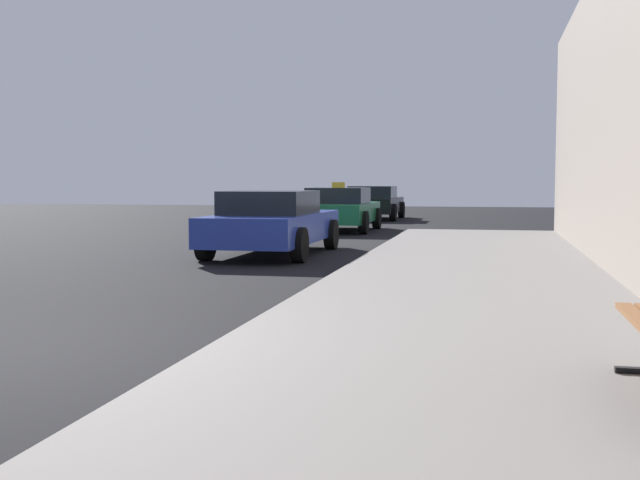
% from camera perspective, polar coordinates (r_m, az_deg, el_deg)
% --- Properties ---
extents(sidewalk, '(4.00, 32.00, 0.15)m').
position_cam_1_polar(sidewalk, '(5.82, 10.03, -9.56)').
color(sidewalk, gray).
rests_on(sidewalk, ground_plane).
extents(car_blue, '(2.00, 4.52, 1.27)m').
position_cam_1_polar(car_blue, '(15.66, -3.46, 1.29)').
color(car_blue, '#233899').
rests_on(car_blue, ground_plane).
extents(car_green, '(2.06, 4.03, 1.43)m').
position_cam_1_polar(car_green, '(23.12, 1.41, 2.26)').
color(car_green, '#196638').
rests_on(car_green, ground_plane).
extents(car_black, '(2.07, 4.29, 1.27)m').
position_cam_1_polar(car_black, '(30.31, 3.87, 2.73)').
color(car_black, black).
rests_on(car_black, ground_plane).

